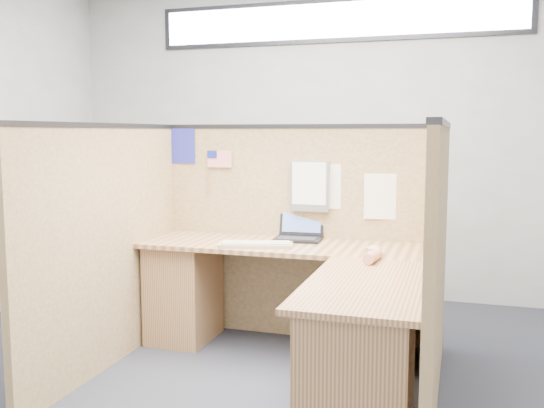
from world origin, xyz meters
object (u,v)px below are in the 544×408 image
(l_desk, at_px, (296,312))
(mouse, at_px, (375,252))
(keyboard, at_px, (256,245))
(laptop, at_px, (300,231))

(l_desk, relative_size, mouse, 20.49)
(keyboard, relative_size, mouse, 5.34)
(keyboard, bearing_deg, laptop, 46.46)
(keyboard, xyz_separation_m, mouse, (0.78, -0.05, 0.00))
(laptop, xyz_separation_m, mouse, (0.58, -0.42, -0.04))
(laptop, bearing_deg, l_desk, -80.69)
(laptop, distance_m, mouse, 0.72)
(l_desk, relative_size, keyboard, 3.84)
(mouse, bearing_deg, keyboard, 176.34)
(laptop, distance_m, keyboard, 0.42)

